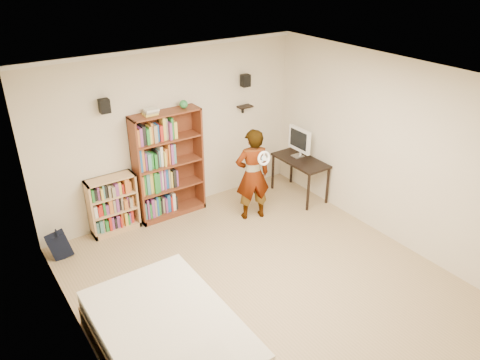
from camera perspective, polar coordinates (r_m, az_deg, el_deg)
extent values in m
cube|color=tan|center=(6.34, 3.03, -12.58)|extent=(4.50, 5.00, 0.01)
cube|color=beige|center=(7.52, -8.31, 5.79)|extent=(4.50, 0.02, 2.70)
cube|color=beige|center=(4.26, 24.99, -15.13)|extent=(4.50, 0.02, 2.70)
cube|color=beige|center=(4.75, -19.05, -9.08)|extent=(0.02, 5.00, 2.70)
cube|color=beige|center=(7.05, 18.08, 3.23)|extent=(0.02, 5.00, 2.70)
cube|color=white|center=(5.07, 3.78, 11.70)|extent=(4.50, 5.00, 0.02)
cube|color=silver|center=(7.14, -8.91, 15.65)|extent=(4.50, 0.06, 0.06)
cube|color=silver|center=(4.16, -21.36, 6.01)|extent=(0.06, 5.00, 0.06)
cube|color=silver|center=(6.64, 19.56, 13.64)|extent=(0.06, 5.00, 0.06)
cube|color=black|center=(6.86, -16.20, 8.66)|extent=(0.14, 0.12, 0.20)
cube|color=black|center=(7.89, 0.67, 12.03)|extent=(0.14, 0.12, 0.20)
cube|color=black|center=(8.03, 0.61, 8.94)|extent=(0.25, 0.16, 0.02)
imported|color=black|center=(7.37, 1.54, 0.65)|extent=(0.64, 0.52, 1.53)
torus|color=white|center=(7.00, 2.94, 2.67)|extent=(0.23, 0.09, 0.23)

